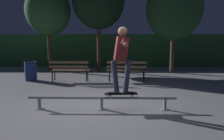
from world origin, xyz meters
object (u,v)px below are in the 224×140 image
object	(u,v)px
grind_rail	(102,100)
tree_far_right	(174,9)
skateboarder	(121,54)
park_bench_leftmost	(70,69)
tree_far_left	(48,11)
tree_behind_benches	(98,0)
park_bench_left_center	(127,69)
skateboard	(121,94)
trash_can	(31,71)

from	to	relation	value
grind_rail	tree_far_right	xyz separation A→B (m)	(3.30, 6.16, 3.05)
skateboarder	park_bench_leftmost	bearing A→B (deg)	119.45
tree_far_left	tree_behind_benches	bearing A→B (deg)	-2.97
tree_far_left	skateboarder	bearing A→B (deg)	-60.74
grind_rail	skateboarder	bearing A→B (deg)	0.04
park_bench_left_center	tree_behind_benches	size ratio (longest dim) A/B	0.30
skateboard	park_bench_left_center	distance (m)	3.59
skateboarder	tree_far_left	distance (m)	8.15
grind_rail	park_bench_left_center	world-z (taller)	park_bench_left_center
skateboard	park_bench_left_center	xyz separation A→B (m)	(0.32, 3.57, 0.15)
tree_far_left	skateboard	bearing A→B (deg)	-60.76
park_bench_leftmost	trash_can	size ratio (longest dim) A/B	2.01
skateboard	park_bench_leftmost	bearing A→B (deg)	119.41
grind_rail	trash_can	size ratio (longest dim) A/B	4.43
skateboard	grind_rail	bearing A→B (deg)	180.00
tree_far_right	tree_behind_benches	bearing A→B (deg)	171.31
skateboarder	park_bench_left_center	xyz separation A→B (m)	(0.31, 3.57, -0.78)
park_bench_left_center	tree_behind_benches	xyz separation A→B (m)	(-1.38, 3.18, 3.32)
tree_far_right	grind_rail	bearing A→B (deg)	-118.19
skateboard	tree_far_right	xyz separation A→B (m)	(2.84, 6.16, 2.90)
skateboard	trash_can	xyz separation A→B (m)	(-3.70, 3.76, 0.03)
tree_behind_benches	grind_rail	bearing A→B (deg)	-84.87
grind_rail	skateboarder	xyz separation A→B (m)	(0.46, 0.00, 1.08)
park_bench_leftmost	tree_far_left	size ratio (longest dim) A/B	0.34
park_bench_leftmost	trash_can	bearing A→B (deg)	173.54
park_bench_leftmost	tree_far_right	bearing A→B (deg)	28.01
park_bench_left_center	skateboarder	bearing A→B (deg)	-95.04
tree_far_right	tree_far_left	size ratio (longest dim) A/B	1.04
park_bench_leftmost	tree_behind_benches	distance (m)	4.70
park_bench_left_center	tree_behind_benches	world-z (taller)	tree_behind_benches
tree_behind_benches	tree_far_left	bearing A→B (deg)	177.03
grind_rail	park_bench_leftmost	xyz separation A→B (m)	(-1.56, 3.57, 0.30)
grind_rail	tree_behind_benches	size ratio (longest dim) A/B	0.65
trash_can	park_bench_left_center	bearing A→B (deg)	-2.72
tree_far_right	tree_behind_benches	world-z (taller)	tree_behind_benches
tree_far_left	trash_can	bearing A→B (deg)	-87.04
grind_rail	skateboarder	world-z (taller)	skateboarder
grind_rail	park_bench_leftmost	distance (m)	3.91
skateboard	tree_far_left	world-z (taller)	tree_far_left
grind_rail	park_bench_leftmost	bearing A→B (deg)	113.58
grind_rail	park_bench_left_center	xyz separation A→B (m)	(0.77, 3.57, 0.30)
skateboard	tree_far_left	bearing A→B (deg)	119.24
skateboard	park_bench_left_center	size ratio (longest dim) A/B	0.49
grind_rail	park_bench_leftmost	size ratio (longest dim) A/B	2.20
skateboard	trash_can	distance (m)	5.28
grind_rail	park_bench_left_center	size ratio (longest dim) A/B	2.20
tree_behind_benches	tree_far_left	size ratio (longest dim) A/B	1.16
tree_far_right	tree_behind_benches	distance (m)	3.99
tree_far_right	trash_can	size ratio (longest dim) A/B	6.08
park_bench_left_center	tree_far_right	bearing A→B (deg)	45.65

